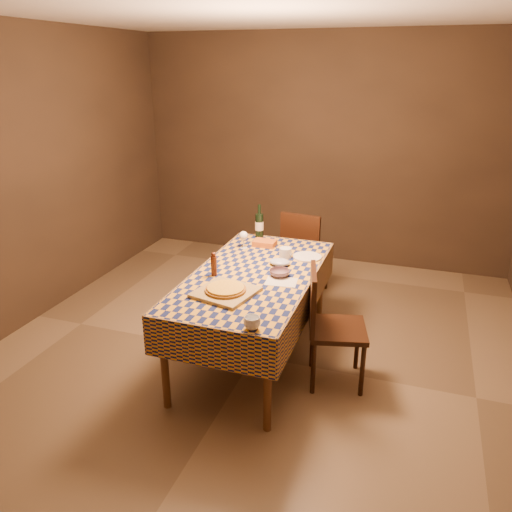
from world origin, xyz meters
name	(u,v)px	position (x,y,z in m)	size (l,w,h in m)	color
room	(254,203)	(0.00, 0.00, 1.35)	(5.00, 5.10, 2.70)	brown
dining_table	(254,282)	(0.00, 0.00, 0.69)	(0.94, 1.84, 0.77)	brown
cutting_board	(226,292)	(-0.07, -0.42, 0.78)	(0.39, 0.39, 0.02)	#9D8249
pizza	(226,289)	(-0.07, -0.42, 0.81)	(0.32, 0.32, 0.03)	#8E5617
pepper_mill	(214,265)	(-0.28, -0.14, 0.86)	(0.05, 0.05, 0.20)	#471E10
bowl	(280,273)	(0.21, 0.02, 0.79)	(0.16, 0.16, 0.05)	#664A55
wine_glass	(244,236)	(-0.28, 0.52, 0.88)	(0.08, 0.08, 0.16)	white
wine_bottle	(259,225)	(-0.24, 0.86, 0.89)	(0.09, 0.09, 0.32)	black
deli_tub	(285,253)	(0.14, 0.42, 0.81)	(0.10, 0.10, 0.09)	white
takeout_container	(265,243)	(-0.12, 0.64, 0.80)	(0.20, 0.14, 0.05)	#B95A18
white_plate	(307,257)	(0.32, 0.48, 0.78)	(0.25, 0.25, 0.01)	white
tumbler	(252,323)	(0.28, -0.85, 0.81)	(0.11, 0.11, 0.08)	white
flour_patch	(281,282)	(0.25, -0.09, 0.77)	(0.24, 0.18, 0.00)	silver
flour_bag	(280,262)	(0.14, 0.24, 0.80)	(0.18, 0.13, 0.05)	#A5B1D3
chair_far	(303,249)	(0.09, 1.32, 0.52)	(0.47, 0.48, 0.93)	black
chair_right	(327,321)	(0.63, -0.13, 0.52)	(0.52, 0.51, 0.93)	black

